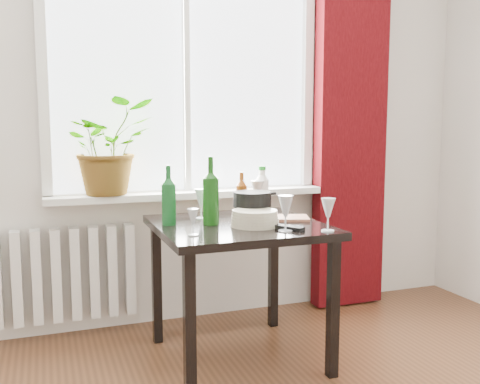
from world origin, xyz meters
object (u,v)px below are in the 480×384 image
object	(u,v)px
table	(238,240)
wineglass_far_right	(328,214)
wine_bottle_right	(211,190)
wineglass_back_center	(258,197)
cleaning_bottle	(262,189)
bottle_amber	(241,194)
radiator	(66,274)
tv_remote	(287,227)
wineglass_front_right	(286,213)
cutting_board	(283,218)
potted_plant	(108,147)
wineglass_back_left	(201,204)
plate_stack	(255,218)
wineglass_front_left	(193,222)
wine_bottle_left	(169,195)
fondue_pot	(252,206)

from	to	relation	value
table	wineglass_far_right	world-z (taller)	wineglass_far_right
wine_bottle_right	wineglass_back_center	size ratio (longest dim) A/B	1.82
table	cleaning_bottle	world-z (taller)	cleaning_bottle
bottle_amber	wineglass_far_right	world-z (taller)	bottle_amber
radiator	tv_remote	distance (m)	1.39
table	wine_bottle_right	bearing A→B (deg)	171.01
wineglass_front_right	cutting_board	distance (m)	0.35
potted_plant	wineglass_back_left	bearing A→B (deg)	-42.87
wineglass_back_center	wineglass_far_right	bearing A→B (deg)	-78.88
wineglass_back_center	plate_stack	size ratio (longest dim) A/B	0.79
radiator	cleaning_bottle	world-z (taller)	cleaning_bottle
radiator	wineglass_front_right	world-z (taller)	wineglass_front_right
bottle_amber	wineglass_back_left	world-z (taller)	bottle_amber
cleaning_bottle	wineglass_front_left	size ratio (longest dim) A/B	2.14
bottle_amber	wineglass_front_left	world-z (taller)	bottle_amber
radiator	wine_bottle_right	xyz separation A→B (m)	(0.71, -0.61, 0.54)
wineglass_front_left	wine_bottle_left	bearing A→B (deg)	98.02
tv_remote	wine_bottle_left	bearing A→B (deg)	115.18
fondue_pot	table	bearing A→B (deg)	176.82
radiator	wineglass_back_center	distance (m)	1.22
wineglass_front_right	fondue_pot	world-z (taller)	wineglass_front_right
potted_plant	wine_bottle_right	xyz separation A→B (m)	(0.44, -0.58, -0.21)
bottle_amber	plate_stack	distance (m)	0.32
radiator	table	bearing A→B (deg)	-36.54
wine_bottle_right	table	bearing A→B (deg)	-8.99
radiator	tv_remote	world-z (taller)	tv_remote
wineglass_front_left	tv_remote	xyz separation A→B (m)	(0.47, -0.01, -0.05)
bottle_amber	wine_bottle_left	bearing A→B (deg)	-165.35
wineglass_far_right	plate_stack	xyz separation A→B (m)	(-0.28, 0.25, -0.04)
table	plate_stack	distance (m)	0.18
bottle_amber	fondue_pot	world-z (taller)	bottle_amber
radiator	wineglass_far_right	distance (m)	1.60
potted_plant	table	bearing A→B (deg)	-46.03
cleaning_bottle	fondue_pot	world-z (taller)	cleaning_bottle
table	cutting_board	world-z (taller)	cutting_board
table	wineglass_front_left	world-z (taller)	wineglass_front_left
table	cutting_board	size ratio (longest dim) A/B	3.11
cutting_board	wineglass_front_left	bearing A→B (deg)	-156.60
wineglass_back_center	wineglass_back_left	bearing A→B (deg)	-170.65
potted_plant	wine_bottle_right	world-z (taller)	potted_plant
cutting_board	radiator	bearing A→B (deg)	151.59
potted_plant	wineglass_front_right	distance (m)	1.19
fondue_pot	cleaning_bottle	bearing A→B (deg)	32.31
cleaning_bottle	wineglass_front_left	bearing A→B (deg)	-138.27
cutting_board	cleaning_bottle	bearing A→B (deg)	95.89
table	fondue_pot	xyz separation A→B (m)	(0.09, 0.04, 0.17)
fondue_pot	cutting_board	xyz separation A→B (m)	(0.18, -0.01, -0.07)
radiator	wine_bottle_right	size ratio (longest dim) A/B	2.22
wine_bottle_left	wineglass_back_left	distance (m)	0.24
wineglass_front_left	cutting_board	bearing A→B (deg)	23.40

